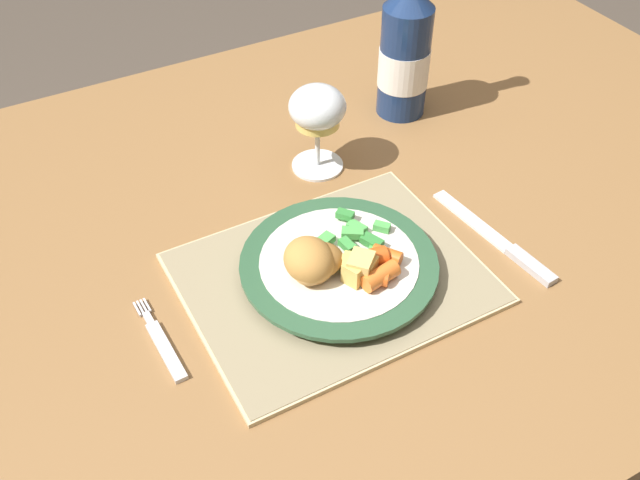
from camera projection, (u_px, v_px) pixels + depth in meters
The scene contains 11 objects.
dining_table at pixel (309, 263), 0.97m from camera, with size 1.52×0.92×0.74m.
placemat at pixel (332, 278), 0.84m from camera, with size 0.34×0.27×0.01m.
dinner_plate at pixel (339, 266), 0.83m from camera, with size 0.23×0.23×0.02m.
breaded_croquettes at pixel (312, 262), 0.80m from camera, with size 0.08×0.07×0.05m.
green_beans_pile at pixel (355, 235), 0.85m from camera, with size 0.10×0.09×0.01m.
glazed_carrots at pixel (378, 266), 0.81m from camera, with size 0.07×0.06×0.02m.
fork at pixel (163, 345), 0.77m from camera, with size 0.02×0.13×0.01m.
table_knife at pixel (502, 243), 0.88m from camera, with size 0.04×0.20×0.01m.
wine_glass at pixel (317, 112), 0.94m from camera, with size 0.08×0.08×0.13m.
bottle at pixel (405, 52), 1.04m from camera, with size 0.08×0.08×0.28m.
roast_potatoes at pixel (358, 268), 0.80m from camera, with size 0.05×0.04×0.03m.
Camera 1 is at (-0.32, -0.61, 1.35)m, focal length 40.00 mm.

